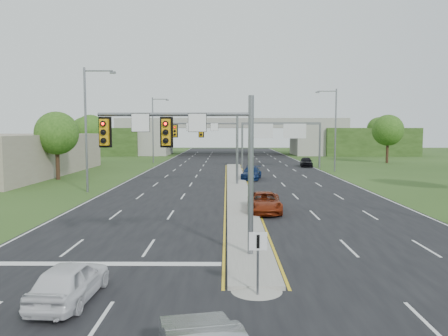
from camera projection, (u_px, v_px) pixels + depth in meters
ground at (250, 258)px, 18.99m from camera, size 240.00×240.00×0.00m
road at (235, 175)px, 53.86m from camera, size 24.00×160.00×0.02m
median at (238, 187)px, 41.89m from camera, size 2.00×54.00×0.16m
median_nose at (257, 289)px, 15.00m from camera, size 2.00×2.00×0.16m
lane_markings at (231, 181)px, 47.80m from camera, size 23.72×160.00×0.01m
signal_mast_near at (198, 149)px, 18.52m from camera, size 6.62×0.60×7.00m
signal_mast_far at (214, 138)px, 43.43m from camera, size 6.62×0.60×7.00m
keep_right_sign at (258, 253)px, 14.35m from camera, size 0.60×0.13×2.20m
sign_gantry at (280, 132)px, 63.24m from camera, size 11.58×0.44×6.67m
overpass at (231, 139)px, 98.38m from camera, size 80.00×14.00×8.10m
lightpole_l_mid at (88, 124)px, 38.47m from camera, size 2.85×0.25×11.00m
lightpole_l_far at (154, 127)px, 73.34m from camera, size 2.85×0.25×11.00m
lightpole_r_far at (334, 126)px, 58.22m from camera, size 2.85×0.25×11.00m
tree_l_near at (57, 133)px, 48.56m from camera, size 4.80×4.80×7.60m
tree_l_mid at (91, 130)px, 73.46m from camera, size 5.20×5.20×8.12m
tree_r_mid at (388, 130)px, 73.13m from camera, size 5.20×5.20×8.12m
tree_back_a at (84, 129)px, 112.38m from camera, size 6.00×6.00×8.85m
tree_back_b at (138, 130)px, 112.32m from camera, size 5.60×5.60×8.32m
tree_back_c at (324, 130)px, 112.00m from camera, size 5.60×5.60×8.32m
tree_back_d at (379, 129)px, 111.87m from camera, size 6.00×6.00×8.85m
car_white at (70, 281)px, 14.05m from camera, size 1.78×4.00×1.34m
car_far_a at (264, 202)px, 29.37m from camera, size 2.42×4.91×1.34m
car_far_b at (251, 173)px, 48.99m from camera, size 2.76×5.10×1.40m
car_far_c at (306, 162)px, 65.98m from camera, size 2.18×4.47×1.47m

